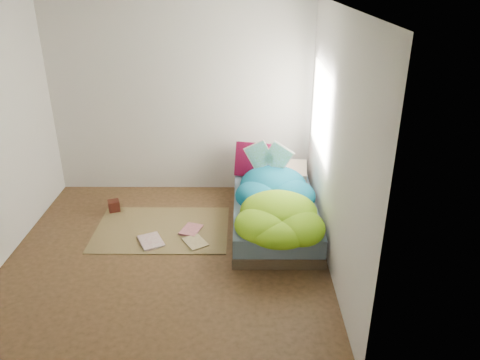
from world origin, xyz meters
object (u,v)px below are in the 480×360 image
bed (274,211)px  floor_book_a (141,244)px  floor_book_b (183,228)px  pillow_magenta (253,160)px  open_book (269,149)px  wooden_box (114,206)px

bed → floor_book_a: bearing=-161.1°
floor_book_a → floor_book_b: floor_book_b is taller
bed → pillow_magenta: (-0.25, 0.71, 0.40)m
bed → pillow_magenta: 0.85m
open_book → floor_book_a: open_book is taller
pillow_magenta → open_book: open_book is taller
wooden_box → pillow_magenta: bearing=12.9°
pillow_magenta → wooden_box: size_ratio=3.27×
floor_book_b → wooden_box: bearing=171.8°
floor_book_a → floor_book_b: size_ratio=1.17×
bed → open_book: bearing=98.6°
open_book → bed: bearing=-67.4°
pillow_magenta → floor_book_a: size_ratio=1.35×
wooden_box → floor_book_a: size_ratio=0.41×
pillow_magenta → floor_book_b: pillow_magenta is taller
bed → floor_book_b: 1.14m
wooden_box → floor_book_b: size_ratio=0.48×
open_book → pillow_magenta: bearing=136.9°
floor_book_a → pillow_magenta: bearing=17.5°
pillow_magenta → floor_book_a: bearing=-123.9°
pillow_magenta → floor_book_a: 1.88m
wooden_box → floor_book_a: (0.51, -0.82, -0.06)m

